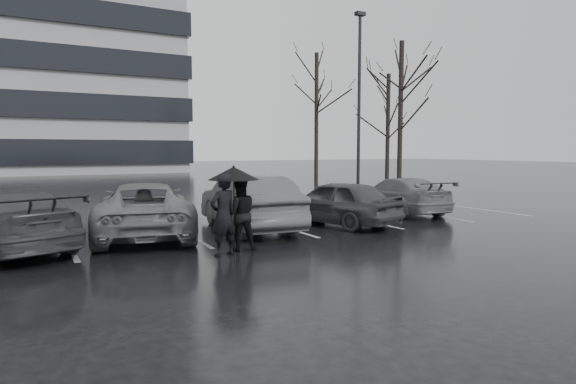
# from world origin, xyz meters

# --- Properties ---
(ground) EXTENTS (160.00, 160.00, 0.00)m
(ground) POSITION_xyz_m (0.00, 0.00, 0.00)
(ground) COLOR black
(ground) RESTS_ON ground
(car_main) EXTENTS (2.69, 4.22, 1.34)m
(car_main) POSITION_xyz_m (2.18, 1.56, 0.67)
(car_main) COLOR black
(car_main) RESTS_ON ground
(car_west_a) EXTENTS (1.88, 4.64, 1.50)m
(car_west_a) POSITION_xyz_m (-0.42, 2.03, 0.75)
(car_west_a) COLOR #2C2C2E
(car_west_a) RESTS_ON ground
(car_west_b) EXTENTS (3.23, 5.33, 1.38)m
(car_west_b) POSITION_xyz_m (-3.20, 2.38, 0.69)
(car_west_b) COLOR #48484A
(car_west_b) RESTS_ON ground
(car_west_c) EXTENTS (3.39, 5.14, 1.38)m
(car_west_c) POSITION_xyz_m (-6.28, 1.97, 0.69)
(car_west_c) COLOR black
(car_west_c) RESTS_ON ground
(car_east) EXTENTS (2.24, 4.48, 1.25)m
(car_east) POSITION_xyz_m (5.63, 2.75, 0.62)
(car_east) COLOR #48484A
(car_east) RESTS_ON ground
(pedestrian_left) EXTENTS (0.71, 0.57, 1.71)m
(pedestrian_left) POSITION_xyz_m (-2.24, -0.77, 0.86)
(pedestrian_left) COLOR black
(pedestrian_left) RESTS_ON ground
(pedestrian_right) EXTENTS (0.90, 0.76, 1.62)m
(pedestrian_right) POSITION_xyz_m (-1.73, -0.41, 0.81)
(pedestrian_right) COLOR black
(pedestrian_right) RESTS_ON ground
(umbrella) EXTENTS (1.11, 1.11, 1.88)m
(umbrella) POSITION_xyz_m (-1.91, -0.55, 1.71)
(umbrella) COLOR black
(umbrella) RESTS_ON ground
(lamp_post) EXTENTS (0.46, 0.46, 8.40)m
(lamp_post) POSITION_xyz_m (7.67, 7.90, 3.85)
(lamp_post) COLOR gray
(lamp_post) RESTS_ON ground
(stall_stripes) EXTENTS (19.72, 5.00, 0.00)m
(stall_stripes) POSITION_xyz_m (-0.80, 2.50, 0.00)
(stall_stripes) COLOR #AAAAAC
(stall_stripes) RESTS_ON ground
(tree_east) EXTENTS (0.26, 0.26, 8.00)m
(tree_east) POSITION_xyz_m (12.00, 10.00, 4.00)
(tree_east) COLOR black
(tree_east) RESTS_ON ground
(tree_ne) EXTENTS (0.26, 0.26, 7.00)m
(tree_ne) POSITION_xyz_m (14.50, 14.00, 3.50)
(tree_ne) COLOR black
(tree_ne) RESTS_ON ground
(tree_north) EXTENTS (0.26, 0.26, 8.50)m
(tree_north) POSITION_xyz_m (11.00, 17.00, 4.25)
(tree_north) COLOR black
(tree_north) RESTS_ON ground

